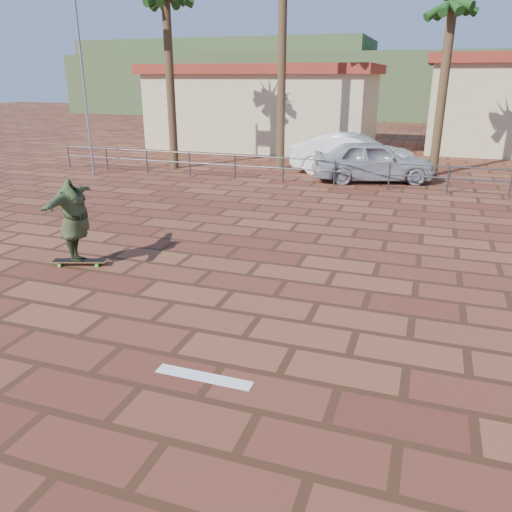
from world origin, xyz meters
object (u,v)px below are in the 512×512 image
Objects in this scene: skateboarder at (74,221)px; car_silver at (373,161)px; car_white at (353,154)px; longboard at (79,261)px.

skateboarder is 0.48× the size of car_silver.
car_white is (-0.97, 1.26, 0.03)m from car_silver.
longboard is at bearing 165.34° from car_white.
car_white reaches higher than car_silver.
longboard is 13.41m from car_white.
car_silver is 1.59m from car_white.
car_white is at bearing -32.39° from skateboarder.
longboard is 0.92m from skateboarder.
longboard is 0.24× the size of car_white.
car_silver is (4.92, 11.53, 0.70)m from longboard.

